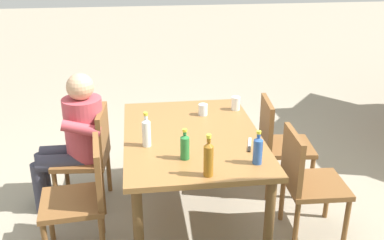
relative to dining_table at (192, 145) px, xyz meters
name	(u,v)px	position (x,y,z in m)	size (l,w,h in m)	color
ground_plane	(192,216)	(0.00, 0.00, -0.67)	(24.00, 24.00, 0.00)	gray
dining_table	(192,145)	(0.00, 0.00, 0.00)	(1.49, 1.05, 0.76)	olive
chair_near_left	(90,152)	(-0.33, -0.82, -0.18)	(0.48, 0.48, 0.87)	brown
chair_near_right	(83,194)	(0.33, -0.82, -0.18)	(0.48, 0.48, 0.87)	brown
chair_far_right	(306,179)	(0.33, 0.82, -0.18)	(0.46, 0.46, 0.87)	brown
chair_far_left	(278,141)	(-0.34, 0.82, -0.18)	(0.48, 0.48, 0.87)	brown
person_in_white_shirt	(75,135)	(-0.34, -0.93, -0.01)	(0.47, 0.61, 1.18)	#B7424C
bottle_green	(185,146)	(0.40, -0.10, 0.19)	(0.06, 0.06, 0.22)	#287A38
bottle_clear	(146,132)	(0.16, -0.35, 0.20)	(0.06, 0.06, 0.26)	white
bottle_amber	(208,158)	(0.65, 0.02, 0.21)	(0.06, 0.06, 0.29)	#996019
bottle_blue	(258,150)	(0.53, 0.38, 0.19)	(0.06, 0.06, 0.24)	#2D56A3
cup_white	(236,103)	(-0.47, 0.45, 0.15)	(0.08, 0.08, 0.12)	white
cup_glass	(203,110)	(-0.39, 0.15, 0.14)	(0.08, 0.08, 0.10)	silver
table_knife	(250,146)	(0.26, 0.39, 0.09)	(0.24, 0.09, 0.01)	silver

